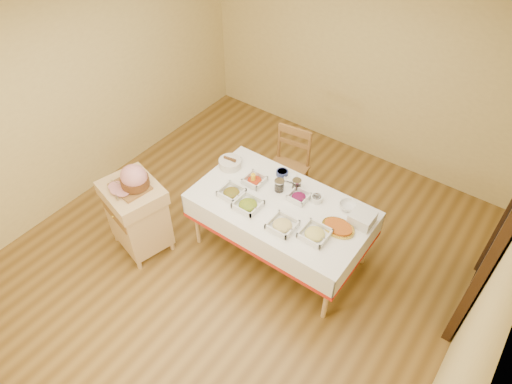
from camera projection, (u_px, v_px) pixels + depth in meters
room_shell at (238, 168)px, 4.20m from camera, size 5.00×5.00×5.00m
doorway at (506, 228)px, 3.91m from camera, size 0.09×1.10×2.20m
dining_table at (281, 215)px, 4.73m from camera, size 1.82×1.02×0.76m
butcher_cart at (137, 213)px, 4.87m from camera, size 0.73×0.66×0.89m
dining_chair at (288, 168)px, 5.40m from camera, size 0.50×0.48×1.00m
ham_on_board at (133, 179)px, 4.53m from camera, size 0.40×0.38×0.26m
serving_dish_a at (231, 193)px, 4.69m from camera, size 0.23×0.23×0.10m
serving_dish_b at (248, 205)px, 4.56m from camera, size 0.25×0.25×0.10m
serving_dish_c at (282, 225)px, 4.36m from camera, size 0.25×0.25×0.10m
serving_dish_d at (315, 234)px, 4.28m from camera, size 0.26×0.26×0.10m
serving_dish_e at (255, 180)px, 4.83m from camera, size 0.22×0.21×0.10m
serving_dish_f at (299, 197)px, 4.65m from camera, size 0.20×0.20×0.09m
small_bowl_left at (237, 160)px, 5.06m from camera, size 0.12×0.12×0.05m
small_bowl_mid at (282, 173)px, 4.91m from camera, size 0.13×0.13×0.06m
small_bowl_right at (317, 198)px, 4.63m from camera, size 0.12×0.12×0.06m
bowl_white_imported at (291, 178)px, 4.87m from camera, size 0.18×0.18×0.03m
bowl_small_imported at (348, 206)px, 4.56m from camera, size 0.17×0.17×0.05m
preserve_jar_left at (279, 186)px, 4.72m from camera, size 0.11×0.11×0.13m
preserve_jar_right at (297, 185)px, 4.74m from camera, size 0.10×0.10×0.12m
mustard_bottle at (253, 178)px, 4.79m from camera, size 0.05×0.05×0.16m
bread_basket at (230, 163)px, 5.01m from camera, size 0.25×0.25×0.11m
plate_stack at (362, 218)px, 4.39m from camera, size 0.22×0.22×0.12m
brass_platter at (338, 228)px, 4.36m from camera, size 0.33×0.24×0.04m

